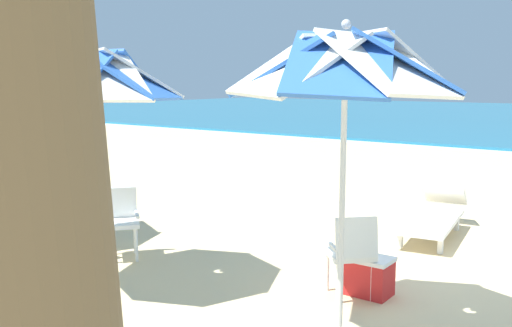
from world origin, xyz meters
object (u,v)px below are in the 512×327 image
at_px(beach_umbrella_0, 345,69).
at_px(plastic_chair_0, 352,251).
at_px(plastic_chair_2, 67,222).
at_px(cooler_box, 367,275).
at_px(plastic_chair_1, 120,218).
at_px(plastic_chair_3, 28,201).
at_px(sun_lounger_1, 434,216).
at_px(beach_umbrella_1, 87,78).

relative_size(beach_umbrella_0, plastic_chair_0, 3.08).
height_order(beach_umbrella_0, plastic_chair_2, beach_umbrella_0).
relative_size(plastic_chair_2, cooler_box, 1.73).
relative_size(plastic_chair_0, plastic_chair_1, 1.00).
xyz_separation_m(plastic_chair_3, sun_lounger_1, (4.59, 3.42, -0.22)).
bearing_deg(beach_umbrella_1, sun_lounger_1, 61.97).
distance_m(plastic_chair_1, plastic_chair_2, 0.62).
height_order(plastic_chair_2, plastic_chair_3, same).
relative_size(beach_umbrella_0, sun_lounger_1, 1.21).
height_order(plastic_chair_1, plastic_chair_2, same).
distance_m(beach_umbrella_1, sun_lounger_1, 5.07).
bearing_deg(plastic_chair_3, beach_umbrella_1, -16.72).
bearing_deg(beach_umbrella_0, sun_lounger_1, 96.95).
distance_m(plastic_chair_2, cooler_box, 3.58).
relative_size(plastic_chair_1, plastic_chair_2, 1.00).
bearing_deg(cooler_box, plastic_chair_0, -113.53).
relative_size(plastic_chair_1, plastic_chair_3, 1.00).
xyz_separation_m(beach_umbrella_1, plastic_chair_3, (-2.39, 0.72, -1.71)).
xyz_separation_m(beach_umbrella_1, cooler_box, (2.43, 1.51, -2.00)).
bearing_deg(plastic_chair_2, cooler_box, 19.24).
bearing_deg(sun_lounger_1, beach_umbrella_0, -83.05).
bearing_deg(plastic_chair_0, beach_umbrella_0, -69.69).
relative_size(beach_umbrella_1, cooler_box, 5.19).
height_order(plastic_chair_2, cooler_box, plastic_chair_2).
xyz_separation_m(beach_umbrella_0, cooler_box, (-0.21, 0.98, -2.07)).
distance_m(beach_umbrella_1, cooler_box, 3.50).
bearing_deg(beach_umbrella_0, plastic_chair_3, 177.83).
height_order(plastic_chair_0, plastic_chair_3, same).
bearing_deg(sun_lounger_1, plastic_chair_3, -143.33).
xyz_separation_m(plastic_chair_0, plastic_chair_1, (-2.93, -0.47, 0.00)).
bearing_deg(beach_umbrella_0, plastic_chair_0, 110.31).
height_order(plastic_chair_0, sun_lounger_1, plastic_chair_0).
bearing_deg(sun_lounger_1, cooler_box, -84.94).
height_order(plastic_chair_1, plastic_chair_3, same).
relative_size(beach_umbrella_1, plastic_chair_1, 3.00).
bearing_deg(plastic_chair_1, sun_lounger_1, 49.79).
height_order(plastic_chair_1, sun_lounger_1, plastic_chair_1).
distance_m(beach_umbrella_0, plastic_chair_0, 1.97).
height_order(beach_umbrella_1, sun_lounger_1, beach_umbrella_1).
xyz_separation_m(beach_umbrella_1, plastic_chair_1, (-0.58, 0.84, -1.71)).
relative_size(plastic_chair_3, cooler_box, 1.73).
height_order(beach_umbrella_0, cooler_box, beach_umbrella_0).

